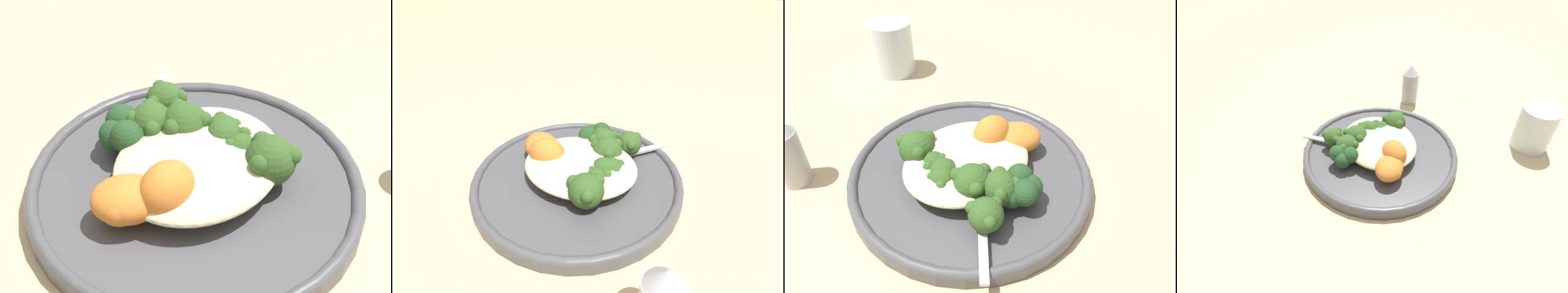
# 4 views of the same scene
# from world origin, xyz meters

# --- Properties ---
(ground_plane) EXTENTS (4.00, 4.00, 0.00)m
(ground_plane) POSITION_xyz_m (0.00, 0.00, 0.00)
(ground_plane) COLOR #D6B784
(plate) EXTENTS (0.29, 0.29, 0.02)m
(plate) POSITION_xyz_m (0.01, -0.00, 0.01)
(plate) COLOR #4C4C51
(plate) RESTS_ON ground_plane
(quinoa_mound) EXTENTS (0.15, 0.13, 0.03)m
(quinoa_mound) POSITION_xyz_m (0.01, -0.00, 0.04)
(quinoa_mound) COLOR beige
(quinoa_mound) RESTS_ON plate
(broccoli_stalk_0) EXTENTS (0.08, 0.08, 0.04)m
(broccoli_stalk_0) POSITION_xyz_m (0.04, -0.05, 0.04)
(broccoli_stalk_0) COLOR #9EBC66
(broccoli_stalk_0) RESTS_ON plate
(broccoli_stalk_1) EXTENTS (0.08, 0.05, 0.03)m
(broccoli_stalk_1) POSITION_xyz_m (0.04, -0.02, 0.04)
(broccoli_stalk_1) COLOR #9EBC66
(broccoli_stalk_1) RESTS_ON plate
(broccoli_stalk_2) EXTENTS (0.08, 0.03, 0.03)m
(broccoli_stalk_2) POSITION_xyz_m (0.04, -0.00, 0.04)
(broccoli_stalk_2) COLOR #9EBC66
(broccoli_stalk_2) RESTS_ON plate
(broccoli_stalk_3) EXTENTS (0.10, 0.03, 0.03)m
(broccoli_stalk_3) POSITION_xyz_m (0.04, 0.01, 0.04)
(broccoli_stalk_3) COLOR #9EBC66
(broccoli_stalk_3) RESTS_ON plate
(broccoli_stalk_4) EXTENTS (0.07, 0.07, 0.04)m
(broccoli_stalk_4) POSITION_xyz_m (0.03, 0.03, 0.04)
(broccoli_stalk_4) COLOR #9EBC66
(broccoli_stalk_4) RESTS_ON plate
(broccoli_stalk_5) EXTENTS (0.09, 0.10, 0.04)m
(broccoli_stalk_5) POSITION_xyz_m (0.05, 0.06, 0.04)
(broccoli_stalk_5) COLOR #9EBC66
(broccoli_stalk_5) RESTS_ON plate
(broccoli_stalk_6) EXTENTS (0.06, 0.09, 0.04)m
(broccoli_stalk_6) POSITION_xyz_m (0.02, 0.05, 0.04)
(broccoli_stalk_6) COLOR #9EBC66
(broccoli_stalk_6) RESTS_ON plate
(sweet_potato_chunk_0) EXTENTS (0.07, 0.07, 0.03)m
(sweet_potato_chunk_0) POSITION_xyz_m (-0.06, 0.01, 0.04)
(sweet_potato_chunk_0) COLOR orange
(sweet_potato_chunk_0) RESTS_ON plate
(sweet_potato_chunk_1) EXTENTS (0.05, 0.05, 0.03)m
(sweet_potato_chunk_1) POSITION_xyz_m (-0.06, 0.02, 0.04)
(sweet_potato_chunk_1) COLOR orange
(sweet_potato_chunk_1) RESTS_ON plate
(sweet_potato_chunk_2) EXTENTS (0.05, 0.04, 0.05)m
(sweet_potato_chunk_2) POSITION_xyz_m (-0.03, -0.01, 0.04)
(sweet_potato_chunk_2) COLOR orange
(sweet_potato_chunk_2) RESTS_ON plate
(kale_tuft) EXTENTS (0.05, 0.05, 0.04)m
(kale_tuft) POSITION_xyz_m (0.00, 0.07, 0.04)
(kale_tuft) COLOR #234723
(kale_tuft) RESTS_ON plate
(spoon) EXTENTS (0.09, 0.09, 0.01)m
(spoon) POSITION_xyz_m (0.05, 0.06, 0.03)
(spoon) COLOR silver
(spoon) RESTS_ON plate
(water_glass) EXTENTS (0.07, 0.07, 0.09)m
(water_glass) POSITION_xyz_m (-0.08, -0.28, 0.04)
(water_glass) COLOR silver
(water_glass) RESTS_ON ground_plane
(salt_shaker) EXTENTS (0.04, 0.04, 0.09)m
(salt_shaker) POSITION_xyz_m (0.16, -0.15, 0.05)
(salt_shaker) COLOR #B2B2B7
(salt_shaker) RESTS_ON ground_plane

